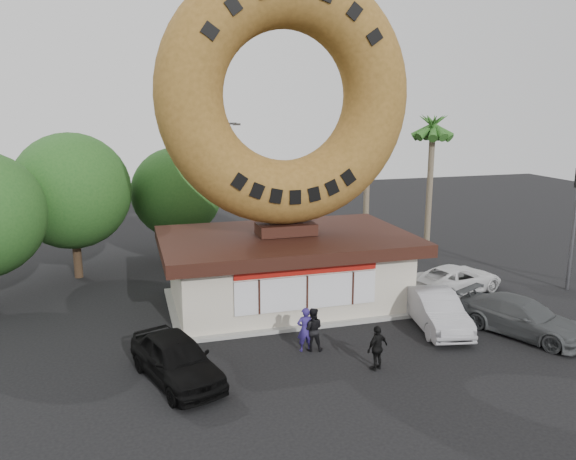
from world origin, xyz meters
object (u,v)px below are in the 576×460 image
at_px(street_lamp, 211,181).
at_px(traffic_signal, 576,213).
at_px(person_center, 312,329).
at_px(person_right, 377,348).
at_px(donut_shop, 286,267).
at_px(car_silver, 436,310).
at_px(giant_donut, 286,96).
at_px(person_left, 305,329).
at_px(car_white, 457,279).
at_px(car_grey, 522,317).
at_px(car_black, 176,359).

xyz_separation_m(street_lamp, traffic_signal, (15.86, -12.01, -0.61)).
distance_m(person_center, person_right, 2.69).
distance_m(donut_shop, traffic_signal, 14.30).
bearing_deg(street_lamp, car_silver, -64.25).
bearing_deg(person_right, donut_shop, -103.40).
bearing_deg(car_silver, giant_donut, 149.16).
xyz_separation_m(giant_donut, person_left, (-0.74, -5.11, -8.51)).
bearing_deg(giant_donut, car_white, -5.07).
xyz_separation_m(person_left, car_white, (9.24, 4.35, -0.18)).
relative_size(traffic_signal, car_grey, 1.21).
bearing_deg(car_black, car_silver, -10.07).
bearing_deg(street_lamp, traffic_signal, -37.14).
distance_m(traffic_signal, car_grey, 7.84).
bearing_deg(person_left, car_silver, -172.95).
xyz_separation_m(donut_shop, person_right, (1.20, -7.23, -0.96)).
relative_size(street_lamp, car_black, 1.74).
bearing_deg(donut_shop, car_grey, -36.86).
distance_m(giant_donut, person_right, 11.27).
bearing_deg(person_right, giant_donut, -103.42).
xyz_separation_m(donut_shop, car_silver, (5.13, -4.47, -1.01)).
relative_size(person_left, person_center, 1.03).
bearing_deg(person_left, giant_donut, -97.23).
xyz_separation_m(person_left, person_center, (0.29, -0.00, -0.02)).
xyz_separation_m(traffic_signal, car_white, (-5.50, 1.25, -3.20)).
height_order(giant_donut, person_right, giant_donut).
relative_size(donut_shop, person_right, 6.95).
distance_m(giant_donut, street_lamp, 11.28).
xyz_separation_m(traffic_signal, person_center, (-14.44, -3.10, -3.04)).
height_order(donut_shop, person_right, donut_shop).
relative_size(person_left, car_silver, 0.37).
bearing_deg(street_lamp, person_left, -85.76).
distance_m(street_lamp, person_right, 17.89).
relative_size(traffic_signal, person_center, 3.67).
height_order(donut_shop, car_white, donut_shop).
bearing_deg(car_silver, car_black, -161.02).
distance_m(donut_shop, car_black, 8.30).
bearing_deg(car_grey, street_lamp, 95.45).
distance_m(street_lamp, car_white, 15.41).
relative_size(donut_shop, giant_donut, 1.01).
height_order(person_center, car_grey, person_center).
xyz_separation_m(donut_shop, car_white, (8.50, -0.74, -1.10)).
relative_size(giant_donut, car_white, 2.32).
bearing_deg(street_lamp, car_grey, -58.29).
relative_size(giant_donut, car_black, 2.42).
relative_size(traffic_signal, car_black, 1.32).
xyz_separation_m(donut_shop, street_lamp, (-1.86, 10.02, 2.72)).
bearing_deg(traffic_signal, street_lamp, 142.86).
bearing_deg(car_grey, person_left, 147.51).
relative_size(person_right, car_black, 0.35).
distance_m(person_right, car_black, 6.84).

